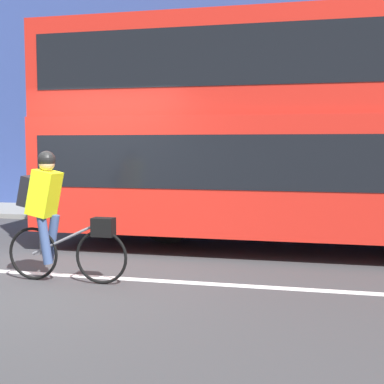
% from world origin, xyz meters
% --- Properties ---
extents(ground_plane, '(80.00, 80.00, 0.00)m').
position_xyz_m(ground_plane, '(0.00, 0.00, 0.00)').
color(ground_plane, '#38383A').
extents(road_center_line, '(50.00, 0.14, 0.01)m').
position_xyz_m(road_center_line, '(0.00, 0.24, 0.00)').
color(road_center_line, silver).
rests_on(road_center_line, ground_plane).
extents(sidewalk_curb, '(60.00, 2.08, 0.10)m').
position_xyz_m(sidewalk_curb, '(0.00, 5.72, 0.05)').
color(sidewalk_curb, gray).
rests_on(sidewalk_curb, ground_plane).
extents(building_facade, '(60.00, 0.30, 6.56)m').
position_xyz_m(building_facade, '(0.00, 6.91, 3.28)').
color(building_facade, '#33478C').
rests_on(building_facade, ground_plane).
extents(bus, '(9.92, 2.58, 3.52)m').
position_xyz_m(bus, '(3.89, 2.75, 1.97)').
color(bus, black).
rests_on(bus, ground_plane).
extents(cyclist_on_bike, '(1.53, 0.32, 1.57)m').
position_xyz_m(cyclist_on_bike, '(0.16, -0.05, 0.85)').
color(cyclist_on_bike, black).
rests_on(cyclist_on_bike, ground_plane).
extents(street_sign_post, '(0.36, 0.09, 2.48)m').
position_xyz_m(street_sign_post, '(-2.50, 5.61, 1.49)').
color(street_sign_post, '#59595B').
rests_on(street_sign_post, sidewalk_curb).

